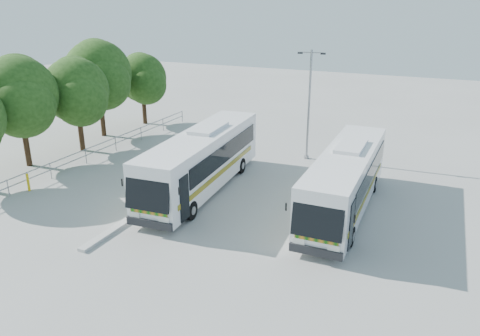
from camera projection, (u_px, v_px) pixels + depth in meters
The scene contains 11 objects.
ground at pixel (198, 208), 23.95m from camera, with size 100.00×100.00×0.00m, color #A0A09B.
kerb_divider at pixel (180, 186), 26.54m from camera, with size 0.40×16.00×0.15m, color #B2B2AD.
railing at pixel (96, 149), 31.03m from camera, with size 0.06×22.00×1.00m.
tree_far_b at pixel (19, 95), 28.50m from camera, with size 5.33×5.03×6.96m.
tree_far_c at pixel (77, 91), 31.60m from camera, with size 4.97×4.69×6.49m.
tree_far_d at pixel (99, 74), 35.04m from camera, with size 5.62×5.30×7.33m.
tree_far_e at pixel (143, 78), 38.94m from camera, with size 4.54×4.28×5.92m.
coach_main at pixel (202, 160), 25.70m from camera, with size 3.15×11.74×3.22m.
coach_adjacent at pixel (345, 179), 23.09m from camera, with size 2.48×11.09×3.06m.
lamppost at pixel (309, 100), 30.08m from camera, with size 1.74×0.38×7.13m.
bollard at pixel (28, 182), 25.91m from camera, with size 0.14×0.14×1.02m, color gold.
Camera 1 is at (10.99, -18.99, 10.05)m, focal length 35.00 mm.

